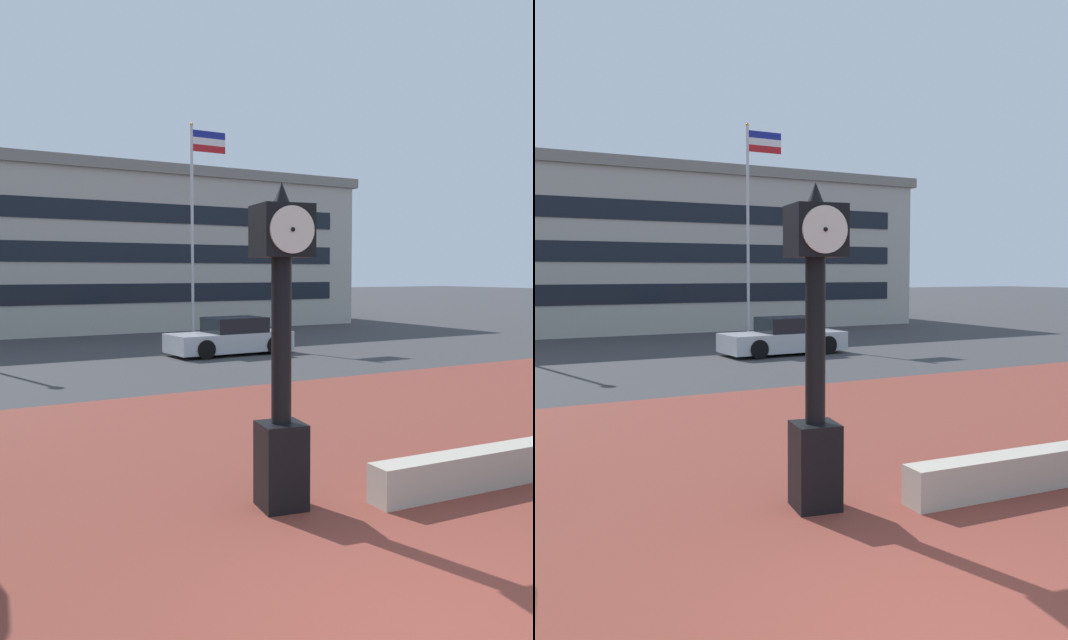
{
  "view_description": "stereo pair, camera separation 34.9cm",
  "coord_description": "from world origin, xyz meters",
  "views": [
    {
      "loc": [
        -3.69,
        -3.64,
        2.82
      ],
      "look_at": [
        0.37,
        3.34,
        2.24
      ],
      "focal_mm": 37.33,
      "sensor_mm": 36.0,
      "label": 1
    },
    {
      "loc": [
        -3.39,
        -3.81,
        2.82
      ],
      "look_at": [
        0.37,
        3.34,
        2.24
      ],
      "focal_mm": 37.33,
      "sensor_mm": 36.0,
      "label": 2
    }
  ],
  "objects": [
    {
      "name": "car_street_near",
      "position": [
        6.74,
        16.76,
        0.57
      ],
      "size": [
        4.33,
        1.93,
        1.28
      ],
      "rotation": [
        0.0,
        0.0,
        1.6
      ],
      "color": "#B7BABF",
      "rests_on": "ground"
    },
    {
      "name": "planter_wall",
      "position": [
        2.96,
        2.34,
        0.25
      ],
      "size": [
        3.22,
        0.56,
        0.5
      ],
      "primitive_type": "cube",
      "rotation": [
        0.0,
        0.0,
        -0.05
      ],
      "color": "#ADA393",
      "rests_on": "ground"
    },
    {
      "name": "civic_building",
      "position": [
        3.86,
        33.48,
        3.99
      ],
      "size": [
        30.96,
        15.25,
        7.97
      ],
      "color": "#B2ADA3",
      "rests_on": "ground"
    },
    {
      "name": "flagpole_primary",
      "position": [
        7.64,
        21.65,
        5.19
      ],
      "size": [
        1.6,
        0.14,
        8.92
      ],
      "color": "silver",
      "rests_on": "ground"
    },
    {
      "name": "street_clock",
      "position": [
        0.38,
        3.01,
        1.88
      ],
      "size": [
        0.7,
        0.75,
        3.87
      ],
      "rotation": [
        0.0,
        0.0,
        -0.16
      ],
      "color": "black",
      "rests_on": "ground"
    },
    {
      "name": "ground_plane",
      "position": [
        0.0,
        0.0,
        0.0
      ],
      "size": [
        200.0,
        200.0,
        0.0
      ],
      "primitive_type": "plane",
      "color": "#38383A"
    },
    {
      "name": "plaza_brick_paving",
      "position": [
        0.0,
        3.37,
        0.0
      ],
      "size": [
        44.0,
        14.73,
        0.01
      ],
      "primitive_type": "cube",
      "color": "brown",
      "rests_on": "ground"
    }
  ]
}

